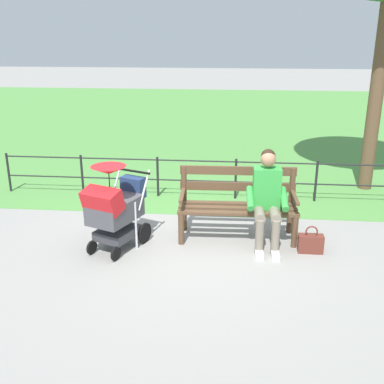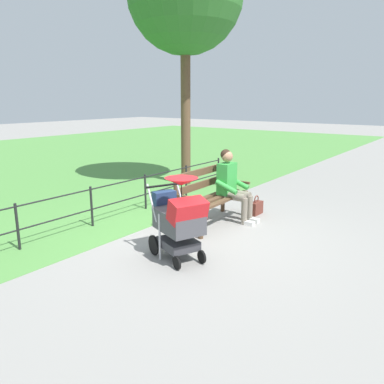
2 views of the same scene
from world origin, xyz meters
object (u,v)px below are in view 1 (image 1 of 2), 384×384
(stroller, at_px, (115,207))
(handbag, at_px, (311,243))
(park_bench, at_px, (238,200))
(person_on_bench, at_px, (267,196))

(stroller, height_order, handbag, stroller)
(park_bench, relative_size, person_on_bench, 1.27)
(person_on_bench, distance_m, stroller, 1.98)
(park_bench, height_order, handbag, park_bench)
(person_on_bench, distance_m, handbag, 0.82)
(person_on_bench, height_order, handbag, person_on_bench)
(stroller, bearing_deg, handbag, -176.91)
(stroller, xyz_separation_m, handbag, (-2.52, -0.14, -0.47))
(person_on_bench, bearing_deg, handbag, 160.29)
(park_bench, xyz_separation_m, person_on_bench, (-0.38, 0.22, 0.15))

